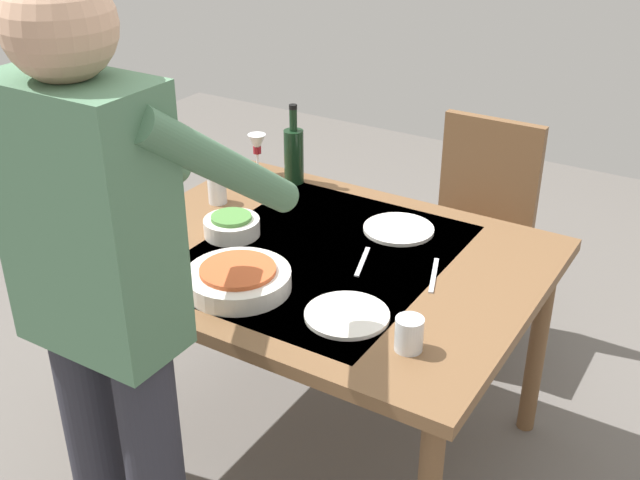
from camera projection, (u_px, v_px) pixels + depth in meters
ground_plane at (320, 440)px, 2.74m from camera, size 6.00×6.00×0.00m
dining_table at (320, 276)px, 2.43m from camera, size 1.32×1.04×0.74m
chair_near at (477, 220)px, 3.10m from camera, size 0.40×0.40×0.91m
person_server at (108, 303)px, 1.74m from camera, size 0.42×0.61×1.69m
wine_bottle at (294, 154)px, 2.84m from camera, size 0.07×0.07×0.30m
wine_glass_left at (130, 240)px, 2.25m from camera, size 0.07×0.07×0.15m
wine_glass_right at (257, 146)px, 2.93m from camera, size 0.07×0.07×0.15m
water_cup_near_left at (135, 223)px, 2.49m from camera, size 0.08×0.08×0.09m
water_cup_near_right at (217, 190)px, 2.71m from camera, size 0.06×0.06×0.10m
water_cup_far_left at (409, 334)px, 1.94m from camera, size 0.07×0.07×0.09m
serving_bowl_pasta at (238, 279)px, 2.20m from camera, size 0.30×0.30×0.07m
side_bowl_salad at (232, 225)px, 2.50m from camera, size 0.18×0.18×0.07m
dinner_plate_near at (399, 229)px, 2.54m from camera, size 0.23×0.23×0.01m
dinner_plate_far at (347, 315)px, 2.09m from camera, size 0.23×0.23×0.01m
table_knife at (434, 275)px, 2.28m from camera, size 0.08×0.19×0.00m
table_fork at (362, 262)px, 2.35m from camera, size 0.07×0.18×0.00m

